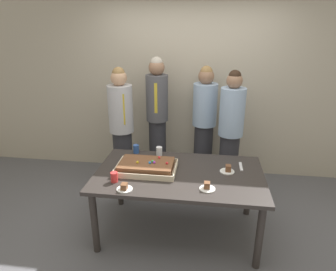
# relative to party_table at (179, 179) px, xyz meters

# --- Properties ---
(ground_plane) EXTENTS (12.00, 12.00, 0.00)m
(ground_plane) POSITION_rel_party_table_xyz_m (0.00, 0.00, -0.65)
(ground_plane) COLOR #5B5B60
(interior_back_panel) EXTENTS (8.00, 0.12, 3.00)m
(interior_back_panel) POSITION_rel_party_table_xyz_m (0.00, 1.60, 0.85)
(interior_back_panel) COLOR #B2A893
(interior_back_panel) RESTS_ON ground_plane
(party_table) EXTENTS (1.74, 1.02, 0.73)m
(party_table) POSITION_rel_party_table_xyz_m (0.00, 0.00, 0.00)
(party_table) COLOR #2D2826
(party_table) RESTS_ON ground_plane
(sheet_cake) EXTENTS (0.63, 0.42, 0.12)m
(sheet_cake) POSITION_rel_party_table_xyz_m (-0.35, 0.00, 0.12)
(sheet_cake) COLOR beige
(sheet_cake) RESTS_ON party_table
(plated_slice_near_left) EXTENTS (0.15, 0.15, 0.07)m
(plated_slice_near_left) POSITION_rel_party_table_xyz_m (-0.47, -0.41, 0.10)
(plated_slice_near_left) COLOR white
(plated_slice_near_left) RESTS_ON party_table
(plated_slice_near_right) EXTENTS (0.15, 0.15, 0.07)m
(plated_slice_near_right) POSITION_rel_party_table_xyz_m (0.29, -0.29, 0.10)
(plated_slice_near_right) COLOR white
(plated_slice_near_right) RESTS_ON party_table
(plated_slice_far_left) EXTENTS (0.15, 0.15, 0.08)m
(plated_slice_far_left) POSITION_rel_party_table_xyz_m (0.50, 0.09, 0.10)
(plated_slice_far_left) COLOR white
(plated_slice_far_left) RESTS_ON party_table
(drink_cup_nearest) EXTENTS (0.07, 0.07, 0.10)m
(drink_cup_nearest) POSITION_rel_party_table_xyz_m (-0.56, 0.43, 0.13)
(drink_cup_nearest) COLOR #2D5199
(drink_cup_nearest) RESTS_ON party_table
(drink_cup_middle) EXTENTS (0.07, 0.07, 0.10)m
(drink_cup_middle) POSITION_rel_party_table_xyz_m (-0.61, -0.27, 0.13)
(drink_cup_middle) COLOR red
(drink_cup_middle) RESTS_ON party_table
(drink_cup_far_end) EXTENTS (0.07, 0.07, 0.10)m
(drink_cup_far_end) POSITION_rel_party_table_xyz_m (-0.28, 0.41, 0.13)
(drink_cup_far_end) COLOR white
(drink_cup_far_end) RESTS_ON party_table
(cake_server_utensil) EXTENTS (0.03, 0.20, 0.01)m
(cake_server_utensil) POSITION_rel_party_table_xyz_m (0.65, 0.23, 0.08)
(cake_server_utensil) COLOR silver
(cake_server_utensil) RESTS_ON party_table
(person_serving_front) EXTENTS (0.32, 0.32, 1.66)m
(person_serving_front) POSITION_rel_party_table_xyz_m (0.57, 0.96, 0.22)
(person_serving_front) COLOR #28282D
(person_serving_front) RESTS_ON ground_plane
(person_green_shirt_behind) EXTENTS (0.30, 0.30, 1.78)m
(person_green_shirt_behind) POSITION_rel_party_table_xyz_m (-0.43, 1.18, 0.30)
(person_green_shirt_behind) COLOR #28282D
(person_green_shirt_behind) RESTS_ON ground_plane
(person_striped_tie_right) EXTENTS (0.33, 0.33, 1.66)m
(person_striped_tie_right) POSITION_rel_party_table_xyz_m (0.22, 1.26, 0.22)
(person_striped_tie_right) COLOR #28282D
(person_striped_tie_right) RESTS_ON ground_plane
(person_far_right_suit) EXTENTS (0.33, 0.33, 1.67)m
(person_far_right_suit) POSITION_rel_party_table_xyz_m (-0.88, 0.94, 0.22)
(person_far_right_suit) COLOR #28282D
(person_far_right_suit) RESTS_ON ground_plane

